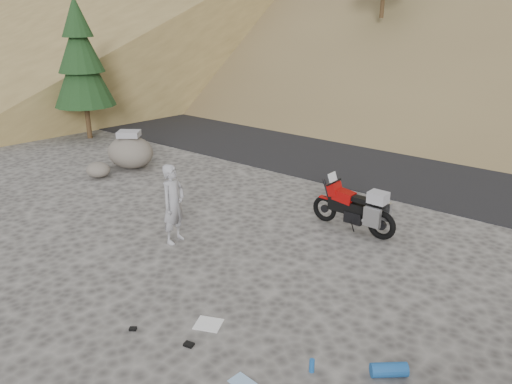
% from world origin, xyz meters
% --- Properties ---
extents(ground, '(140.00, 140.00, 0.00)m').
position_xyz_m(ground, '(0.00, 0.00, 0.00)').
color(ground, '#423F3D').
rests_on(ground, ground).
extents(road, '(120.00, 7.00, 0.05)m').
position_xyz_m(road, '(0.00, 9.00, 0.00)').
color(road, black).
rests_on(road, ground).
extents(conifer_verge, '(2.20, 2.20, 5.04)m').
position_xyz_m(conifer_verge, '(-11.00, 4.50, 2.89)').
color(conifer_verge, '#3A2815').
rests_on(conifer_verge, ground).
extents(motorcycle, '(2.07, 0.63, 1.23)m').
position_xyz_m(motorcycle, '(0.75, 3.26, 0.53)').
color(motorcycle, black).
rests_on(motorcycle, ground).
extents(man, '(0.50, 0.67, 1.70)m').
position_xyz_m(man, '(-2.02, 0.42, 0.00)').
color(man, '#97969B').
rests_on(man, ground).
extents(boulder, '(1.87, 1.76, 1.15)m').
position_xyz_m(boulder, '(-6.85, 3.13, 0.50)').
color(boulder, '#534E47').
rests_on(boulder, ground).
extents(small_rock, '(0.92, 0.88, 0.44)m').
position_xyz_m(small_rock, '(-6.87, 1.96, 0.22)').
color(small_rock, '#534E47').
rests_on(small_rock, ground).
extents(gear_white_cloth, '(0.52, 0.50, 0.01)m').
position_xyz_m(gear_white_cloth, '(0.57, -1.31, 0.01)').
color(gear_white_cloth, white).
rests_on(gear_white_cloth, ground).
extents(gear_blue_mat, '(0.51, 0.47, 0.20)m').
position_xyz_m(gear_blue_mat, '(3.29, -0.65, 0.10)').
color(gear_blue_mat, '#1A549E').
rests_on(gear_blue_mat, ground).
extents(gear_bottle, '(0.09, 0.09, 0.20)m').
position_xyz_m(gear_bottle, '(2.42, -1.23, 0.10)').
color(gear_bottle, '#1A549E').
rests_on(gear_bottle, ground).
extents(gear_glove_a, '(0.16, 0.13, 0.04)m').
position_xyz_m(gear_glove_a, '(0.70, -1.88, 0.02)').
color(gear_glove_a, black).
rests_on(gear_glove_a, ground).
extents(gear_glove_b, '(0.14, 0.13, 0.04)m').
position_xyz_m(gear_glove_b, '(-0.26, -2.14, 0.02)').
color(gear_glove_b, black).
rests_on(gear_glove_b, ground).
extents(gear_blue_cloth, '(0.36, 0.28, 0.01)m').
position_xyz_m(gear_blue_cloth, '(1.81, -1.98, 0.01)').
color(gear_blue_cloth, '#93BAE4').
rests_on(gear_blue_cloth, ground).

